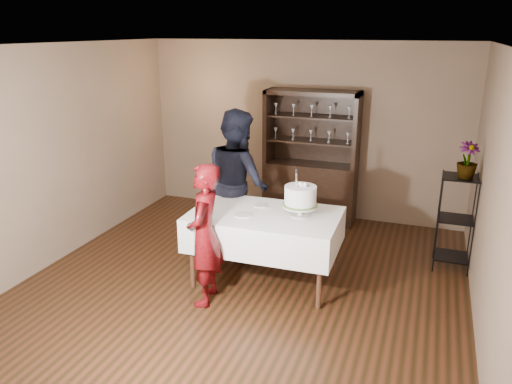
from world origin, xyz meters
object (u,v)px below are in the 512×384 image
woman (204,235)px  potted_plant (468,160)px  china_hutch (310,178)px  cake (300,197)px  plant_etagere (456,219)px  man (238,182)px  cake_table (265,229)px

woman → potted_plant: size_ratio=3.63×
china_hutch → woman: size_ratio=1.28×
woman → cake: 1.14m
china_hutch → plant_etagere: (2.08, -1.05, -0.01)m
cake → potted_plant: potted_plant is taller
woman → cake: bearing=118.6°
china_hutch → woman: (-0.45, -2.82, 0.12)m
china_hutch → man: (-0.61, -1.46, 0.29)m
cake_table → cake: 0.58m
cake → plant_etagere: bearing=32.2°
man → china_hutch: bearing=-69.1°
man → potted_plant: man is taller
china_hutch → woman: china_hutch is taller
china_hutch → potted_plant: (2.12, -1.10, 0.74)m
china_hutch → cake_table: (-0.00, -2.17, -0.01)m
cake_table → man: 0.98m
cake_table → man: size_ratio=0.90×
man → potted_plant: bearing=-128.9°
man → potted_plant: (2.73, 0.36, 0.45)m
china_hutch → cake: size_ratio=3.64×
plant_etagere → woman: bearing=-145.1°
china_hutch → plant_etagere: bearing=-26.8°
plant_etagere → cake: cake is taller
china_hutch → cake: (0.40, -2.11, 0.41)m
potted_plant → woman: bearing=-146.3°
plant_etagere → cake_table: size_ratio=0.70×
plant_etagere → cake_table: (-2.08, -1.11, 0.00)m
man → woman: bearing=140.1°
cake_table → cake: (0.40, 0.05, 0.42)m
cake_table → woman: 0.80m
cake_table → woman: (-0.45, -0.65, 0.13)m
cake → potted_plant: bearing=30.4°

